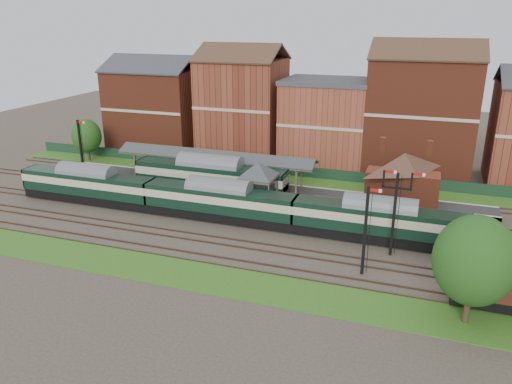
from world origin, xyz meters
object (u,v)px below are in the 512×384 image
(dmu_train, at_px, (219,201))
(goods_van_a, at_px, (494,283))
(semaphore_bracket, at_px, (395,209))
(platform_railcar, at_px, (210,177))
(signal_box, at_px, (258,187))

(dmu_train, relative_size, goods_van_a, 8.57)
(semaphore_bracket, distance_m, platform_railcar, 24.11)
(platform_railcar, bearing_deg, semaphore_bracket, -22.00)
(dmu_train, distance_m, platform_railcar, 7.60)
(dmu_train, bearing_deg, semaphore_bracket, -7.76)
(signal_box, xyz_separation_m, goods_van_a, (22.99, -12.25, -1.15))
(signal_box, distance_m, dmu_train, 4.73)
(signal_box, relative_size, semaphore_bracket, 0.73)
(signal_box, distance_m, semaphore_bracket, 16.16)
(signal_box, relative_size, dmu_train, 0.12)
(signal_box, xyz_separation_m, platform_railcar, (-7.23, 3.25, -0.64))
(dmu_train, bearing_deg, signal_box, 44.47)
(semaphore_bracket, bearing_deg, goods_van_a, -39.27)
(platform_railcar, height_order, goods_van_a, platform_railcar)
(goods_van_a, bearing_deg, dmu_train, 161.11)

